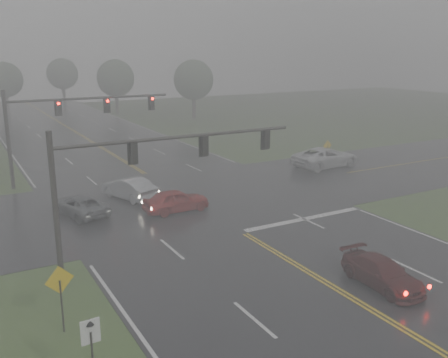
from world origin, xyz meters
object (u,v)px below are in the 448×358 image
pickup_white (325,167)px  sedan_silver (129,199)px  car_grey (81,215)px  sedan_red (176,211)px  signal_gantry_near (137,166)px  signal_gantry_far (61,117)px  sedan_maroon (381,286)px

pickup_white → sedan_silver: bearing=89.0°
car_grey → pickup_white: (22.18, 2.74, 0.00)m
sedan_red → pickup_white: bearing=-74.3°
pickup_white → signal_gantry_near: bearing=113.9°
signal_gantry_near → signal_gantry_far: size_ratio=1.00×
pickup_white → signal_gantry_near: signal_gantry_near is taller
pickup_white → sedan_maroon: bearing=142.1°
sedan_maroon → signal_gantry_near: size_ratio=0.33×
pickup_white → car_grey: bearing=93.4°
sedan_red → signal_gantry_far: 12.91m
car_grey → signal_gantry_near: size_ratio=0.36×
car_grey → signal_gantry_far: signal_gantry_far is taller
sedan_maroon → sedan_silver: bearing=109.3°
car_grey → signal_gantry_near: (0.99, -8.31, 4.77)m
signal_gantry_far → car_grey: bearing=-96.4°
sedan_red → signal_gantry_far: bearing=21.7°
signal_gantry_near → signal_gantry_far: bearing=90.1°
sedan_red → signal_gantry_near: (-4.56, -6.03, 4.77)m
pickup_white → signal_gantry_far: 22.60m
sedan_maroon → pickup_white: bearing=58.4°
sedan_red → sedan_silver: 4.52m
signal_gantry_near → pickup_white: bearing=27.5°
sedan_maroon → sedan_red: bearing=107.4°
sedan_red → pickup_white: pickup_white is taller
sedan_maroon → sedan_silver: (-5.42, 18.15, 0.00)m
signal_gantry_far → sedan_silver: bearing=-67.1°
sedan_silver → car_grey: (-3.82, -1.89, 0.00)m
sedan_red → signal_gantry_near: size_ratio=0.34×
sedan_silver → car_grey: sedan_silver is taller
sedan_red → sedan_silver: sedan_silver is taller
sedan_red → car_grey: bearing=66.6°
signal_gantry_near → sedan_red: bearing=52.9°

